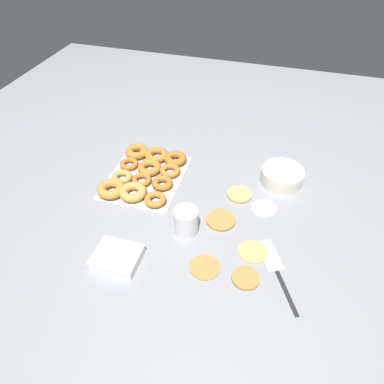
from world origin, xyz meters
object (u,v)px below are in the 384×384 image
at_px(donut_tray, 144,173).
at_px(spatula, 273,263).
at_px(container_stack, 117,257).
at_px(batter_bowl, 282,176).
at_px(paper_cup, 186,221).
at_px(pancake_0, 264,208).
at_px(pancake_4, 240,194).
at_px(pancake_3, 253,251).
at_px(pancake_5, 246,278).
at_px(pancake_2, 205,267).
at_px(pancake_1, 221,220).

relative_size(donut_tray, spatula, 1.36).
bearing_deg(container_stack, batter_bowl, 138.91).
height_order(batter_bowl, paper_cup, paper_cup).
distance_m(pancake_0, pancake_4, 0.12).
height_order(pancake_0, container_stack, container_stack).
xyz_separation_m(pancake_0, spatula, (0.25, 0.06, -0.00)).
distance_m(pancake_3, pancake_5, 0.11).
xyz_separation_m(pancake_2, batter_bowl, (-0.51, 0.20, 0.03)).
height_order(pancake_0, pancake_1, pancake_1).
bearing_deg(pancake_4, paper_cup, -32.84).
bearing_deg(pancake_2, pancake_4, 172.71).
relative_size(paper_cup, spatula, 0.36).
relative_size(batter_bowl, container_stack, 1.16).
bearing_deg(pancake_3, pancake_1, -129.03).
xyz_separation_m(pancake_3, container_stack, (0.16, -0.44, 0.01)).
bearing_deg(batter_bowl, spatula, 1.98).
bearing_deg(pancake_0, pancake_4, -113.83).
xyz_separation_m(batter_bowl, container_stack, (0.57, -0.49, -0.01)).
bearing_deg(donut_tray, pancake_1, 66.74).
height_order(pancake_1, batter_bowl, batter_bowl).
distance_m(pancake_5, donut_tray, 0.64).
bearing_deg(pancake_3, pancake_5, -2.97).
xyz_separation_m(donut_tray, container_stack, (0.44, 0.08, -0.00)).
bearing_deg(donut_tray, pancake_4, 89.67).
distance_m(pancake_1, pancake_4, 0.16).
distance_m(pancake_2, container_stack, 0.30).
height_order(pancake_4, spatula, pancake_4).
bearing_deg(spatula, pancake_1, 29.48).
relative_size(pancake_3, spatula, 0.36).
height_order(pancake_0, pancake_2, same).
bearing_deg(container_stack, pancake_5, 96.42).
height_order(pancake_2, donut_tray, donut_tray).
distance_m(pancake_4, spatula, 0.34).
xyz_separation_m(pancake_0, pancake_1, (0.11, -0.15, 0.00)).
relative_size(pancake_2, pancake_5, 1.13).
distance_m(pancake_5, paper_cup, 0.29).
relative_size(pancake_0, pancake_1, 0.86).
bearing_deg(paper_cup, pancake_3, 82.83).
bearing_deg(spatula, container_stack, 77.49).
height_order(pancake_0, donut_tray, donut_tray).
distance_m(pancake_2, paper_cup, 0.18).
distance_m(pancake_1, pancake_3, 0.18).
bearing_deg(batter_bowl, pancake_0, -15.39).
height_order(paper_cup, spatula, paper_cup).
relative_size(donut_tray, container_stack, 2.51).
height_order(pancake_3, pancake_5, pancake_5).
bearing_deg(pancake_0, pancake_1, -52.77).
xyz_separation_m(pancake_4, donut_tray, (-0.00, -0.42, 0.01)).
relative_size(pancake_5, spatula, 0.33).
relative_size(donut_tray, paper_cup, 3.79).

